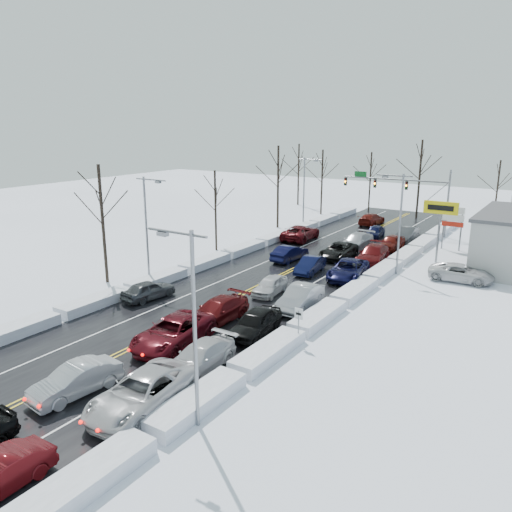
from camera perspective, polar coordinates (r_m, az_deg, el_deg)
The scene contains 43 objects.
ground at distance 41.69m, azimuth 0.18°, elevation -3.53°, with size 160.00×160.00×0.00m, color white.
road_surface at distance 43.29m, azimuth 1.62°, elevation -2.82°, with size 14.00×84.00×0.01m, color black.
snow_bank_left at distance 47.54m, azimuth -6.20°, elevation -1.28°, with size 1.65×72.00×0.73m, color white.
snow_bank_right at distance 40.05m, azimuth 10.95°, elevation -4.59°, with size 1.65×72.00×0.73m, color white.
traffic_signal_mast at distance 64.23m, azimuth 16.75°, elevation 7.40°, with size 13.28×0.39×8.00m.
tires_plus_sign at distance 51.03m, azimuth 20.34°, elevation 4.74°, with size 3.20×0.34×6.00m.
used_vehicles_sign at distance 57.10m, azimuth 21.60°, elevation 3.91°, with size 2.20×0.22×4.65m.
speed_limit_sign at distance 30.73m, azimuth 4.89°, elevation -7.23°, with size 0.55×0.09×2.35m.
streetlight_se at distance 21.63m, azimuth -7.49°, elevation -6.59°, with size 3.20×0.25×9.00m.
streetlight_ne at distance 45.82m, azimuth 15.95°, elevation 4.44°, with size 3.20×0.25×9.00m.
streetlight_sw at distance 42.47m, azimuth -12.27°, elevation 3.88°, with size 3.20×0.25×9.00m.
streetlight_nw at distance 64.96m, azimuth 5.66°, elevation 7.88°, with size 3.20×0.25×9.00m.
tree_left_b at distance 43.23m, azimuth -17.29°, elevation 6.00°, with size 4.00×4.00×10.00m.
tree_left_c at distance 52.67m, azimuth -4.68°, elevation 6.96°, with size 3.40×3.40×8.50m.
tree_left_d at distance 64.41m, azimuth 2.55°, elevation 9.69°, with size 4.20×4.20×10.50m.
tree_left_e at distance 74.83m, azimuth 7.59°, elevation 9.77°, with size 3.80×3.80×9.50m.
tree_far_a at distance 83.39m, azimuth 4.90°, elevation 10.60°, with size 4.00×4.00×10.00m.
tree_far_b at distance 79.41m, azimuth 12.98°, elevation 9.56°, with size 3.60×3.60×9.00m.
tree_far_c at distance 74.95m, azimuth 18.30°, elevation 9.97°, with size 4.40×4.40×11.00m.
tree_far_d at distance 74.62m, azimuth 25.97°, elevation 7.86°, with size 3.40×3.40×8.50m.
queued_car_1 at distance 27.56m, azimuth -19.78°, elevation -14.64°, with size 1.64×4.70×1.55m, color #AEB1B7.
queued_car_2 at distance 31.57m, azimuth -9.40°, elevation -9.99°, with size 2.86×6.21×1.72m, color #4C0A11.
queued_car_3 at distance 34.68m, azimuth -4.39°, elevation -7.49°, with size 2.23×5.48×1.59m, color #47090A.
queued_car_4 at distance 39.99m, azimuth 1.60°, elevation -4.35°, with size 1.68×4.17×1.42m, color silver.
queued_car_5 at distance 45.77m, azimuth 6.18°, elevation -1.92°, with size 1.54×4.41×1.45m, color black.
queued_car_6 at distance 51.13m, azimuth 9.37°, elevation -0.23°, with size 2.57×5.57×1.55m, color black.
queued_car_7 at distance 55.16m, azimuth 11.33°, elevation 0.79°, with size 2.35×5.78×1.68m, color #A8AAB0.
queued_car_8 at distance 61.31m, azimuth 13.41°, elevation 2.09°, with size 1.68×4.17×1.42m, color black.
queued_car_10 at distance 25.52m, azimuth -12.79°, elevation -16.62°, with size 2.84×6.16×1.71m, color #BABABC.
queued_car_11 at distance 28.54m, azimuth -6.41°, elevation -12.71°, with size 2.04×5.03×1.46m, color #B8B8BA.
queued_car_12 at distance 32.48m, azimuth -0.13°, elevation -9.04°, with size 2.00×4.98×1.70m, color black.
queued_car_13 at distance 37.05m, azimuth 5.08°, elevation -6.00°, with size 1.81×5.19×1.71m, color #94979C.
queued_car_14 at distance 44.56m, azimuth 10.42°, elevation -2.55°, with size 2.72×5.89×1.64m, color black.
queued_car_15 at distance 50.06m, azimuth 13.16°, elevation -0.76°, with size 2.39×5.87×1.70m, color #4F0A0C.
queued_car_16 at distance 55.98m, azimuth 15.18°, elevation 0.76°, with size 1.80×4.48×1.53m, color #50100A.
queued_car_17 at distance 60.42m, azimuth 16.85°, elevation 1.66°, with size 1.68×4.81×1.59m, color #3B3E40.
oncoming_car_0 at distance 49.65m, azimuth 3.86°, elevation -0.52°, with size 1.63×4.69×1.54m, color black.
oncoming_car_1 at distance 58.63m, azimuth 5.11°, elevation 1.86°, with size 2.85×6.18×1.72m, color #4C0A0F.
oncoming_car_2 at distance 68.97m, azimuth 13.03°, elevation 3.51°, with size 2.18×5.35×1.55m, color #510F0A.
oncoming_car_3 at distance 39.73m, azimuth -12.13°, elevation -4.82°, with size 1.76×4.37×1.49m, color #3E4143.
parked_car_0 at distance 46.58m, azimuth 22.31°, elevation -2.68°, with size 2.46×5.35×1.49m, color silver.
parked_car_1 at distance 50.29m, azimuth 26.67°, elevation -1.92°, with size 2.27×5.58×1.62m, color silver.
parked_car_2 at distance 56.02m, azimuth 25.49°, elevation -0.18°, with size 1.99×4.94×1.68m, color black.
Camera 1 is at (21.57, -33.14, 13.19)m, focal length 35.00 mm.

